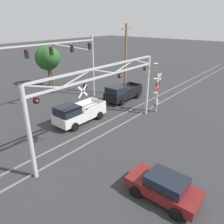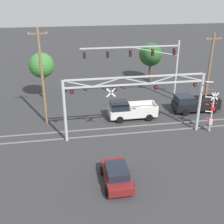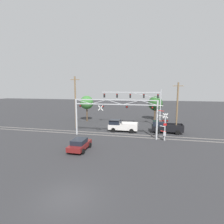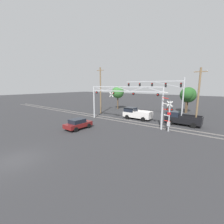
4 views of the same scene
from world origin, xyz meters
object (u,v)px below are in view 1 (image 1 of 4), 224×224
(crossing_signal_mast, at_px, (157,93))
(crossing_gantry, at_px, (104,90))
(background_tree_far_left_verge, at_px, (47,58))
(sedan_waiting, at_px, (164,187))
(traffic_signal_span, at_px, (71,57))
(background_tree_beyond_span, at_px, (50,57))
(pickup_truck_lead, at_px, (78,113))
(pickup_truck_following, at_px, (122,93))
(utility_pole_right, at_px, (126,60))

(crossing_signal_mast, bearing_deg, crossing_gantry, 176.01)
(crossing_signal_mast, relative_size, background_tree_far_left_verge, 0.92)
(crossing_gantry, xyz_separation_m, sedan_waiting, (-3.00, -6.97, -3.33))
(traffic_signal_span, relative_size, background_tree_beyond_span, 2.09)
(pickup_truck_lead, relative_size, pickup_truck_following, 0.99)
(utility_pole_right, bearing_deg, sedan_waiting, -136.57)
(background_tree_far_left_verge, bearing_deg, pickup_truck_lead, -115.15)
(pickup_truck_following, bearing_deg, sedan_waiting, -134.48)
(crossing_gantry, height_order, pickup_truck_lead, crossing_gantry)
(traffic_signal_span, bearing_deg, sedan_waiting, -114.53)
(background_tree_far_left_verge, bearing_deg, traffic_signal_span, -107.17)
(pickup_truck_following, bearing_deg, crossing_gantry, -151.79)
(traffic_signal_span, distance_m, utility_pole_right, 6.78)
(traffic_signal_span, xyz_separation_m, pickup_truck_following, (4.14, -3.95, -4.37))
(pickup_truck_lead, bearing_deg, traffic_signal_span, 52.52)
(crossing_signal_mast, xyz_separation_m, traffic_signal_span, (-3.61, 8.83, 3.32))
(background_tree_beyond_span, bearing_deg, pickup_truck_lead, -116.28)
(crossing_gantry, bearing_deg, utility_pole_right, 28.15)
(crossing_signal_mast, distance_m, pickup_truck_lead, 8.35)
(traffic_signal_span, distance_m, pickup_truck_following, 7.20)
(background_tree_beyond_span, bearing_deg, background_tree_far_left_verge, 84.08)
(background_tree_beyond_span, relative_size, background_tree_far_left_verge, 0.98)
(crossing_gantry, relative_size, background_tree_beyond_span, 2.35)
(crossing_signal_mast, relative_size, pickup_truck_lead, 1.02)
(pickup_truck_lead, relative_size, background_tree_beyond_span, 0.92)
(crossing_signal_mast, relative_size, traffic_signal_span, 0.45)
(crossing_signal_mast, relative_size, sedan_waiting, 1.34)
(crossing_gantry, xyz_separation_m, background_tree_beyond_span, (6.47, 15.88, 0.12))
(utility_pole_right, bearing_deg, crossing_gantry, -151.85)
(crossing_gantry, distance_m, background_tree_far_left_verge, 17.92)
(pickup_truck_lead, distance_m, sedan_waiting, 11.30)
(pickup_truck_lead, height_order, background_tree_far_left_verge, background_tree_far_left_verge)
(crossing_gantry, distance_m, pickup_truck_following, 9.71)
(background_tree_beyond_span, bearing_deg, pickup_truck_following, -81.92)
(crossing_signal_mast, relative_size, background_tree_beyond_span, 0.94)
(utility_pole_right, bearing_deg, background_tree_far_left_verge, 106.99)
(crossing_signal_mast, distance_m, utility_pole_right, 6.83)
(crossing_signal_mast, bearing_deg, sedan_waiting, -148.67)
(pickup_truck_following, relative_size, background_tree_beyond_span, 0.92)
(sedan_waiting, relative_size, utility_pole_right, 0.45)
(pickup_truck_lead, bearing_deg, sedan_waiting, -108.02)
(traffic_signal_span, relative_size, utility_pole_right, 1.36)
(pickup_truck_lead, bearing_deg, background_tree_beyond_span, 63.72)
(pickup_truck_following, distance_m, sedan_waiting, 15.86)
(crossing_signal_mast, relative_size, pickup_truck_following, 1.02)
(utility_pole_right, xyz_separation_m, background_tree_beyond_span, (-3.54, 10.53, -0.29))
(crossing_gantry, relative_size, pickup_truck_following, 2.54)
(traffic_signal_span, height_order, pickup_truck_lead, traffic_signal_span)
(crossing_gantry, height_order, background_tree_far_left_verge, crossing_gantry)
(traffic_signal_span, height_order, background_tree_beyond_span, traffic_signal_span)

